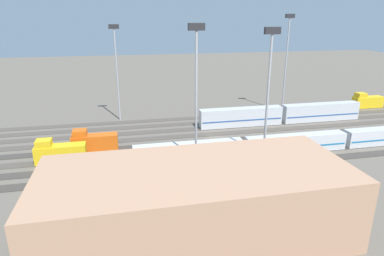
{
  "coord_description": "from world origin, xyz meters",
  "views": [
    {
      "loc": [
        21.98,
        75.17,
        28.49
      ],
      "look_at": [
        5.51,
        -1.31,
        2.5
      ],
      "focal_mm": 31.2,
      "sensor_mm": 36.0,
      "label": 1
    }
  ],
  "objects_px": {
    "train_on_track_6": "(296,143)",
    "light_mast_1": "(269,85)",
    "light_mast_0": "(287,52)",
    "light_mast_2": "(116,61)",
    "train_on_track_4": "(94,142)",
    "light_mast_3": "(196,84)",
    "maintenance_shed": "(196,202)",
    "train_on_track_2": "(282,115)",
    "train_on_track_5": "(59,152)",
    "train_on_track_0": "(367,101)"
  },
  "relations": [
    {
      "from": "train_on_track_4",
      "to": "light_mast_2",
      "type": "relative_size",
      "value": 0.37
    },
    {
      "from": "light_mast_2",
      "to": "train_on_track_4",
      "type": "bearing_deg",
      "value": 75.76
    },
    {
      "from": "light_mast_0",
      "to": "maintenance_shed",
      "type": "distance_m",
      "value": 71.25
    },
    {
      "from": "train_on_track_0",
      "to": "light_mast_2",
      "type": "relative_size",
      "value": 0.37
    },
    {
      "from": "train_on_track_2",
      "to": "light_mast_3",
      "type": "bearing_deg",
      "value": 41.38
    },
    {
      "from": "train_on_track_5",
      "to": "train_on_track_2",
      "type": "bearing_deg",
      "value": -165.24
    },
    {
      "from": "light_mast_2",
      "to": "train_on_track_0",
      "type": "bearing_deg",
      "value": 177.58
    },
    {
      "from": "train_on_track_0",
      "to": "light_mast_3",
      "type": "height_order",
      "value": "light_mast_3"
    },
    {
      "from": "train_on_track_2",
      "to": "train_on_track_4",
      "type": "relative_size",
      "value": 4.72
    },
    {
      "from": "light_mast_1",
      "to": "light_mast_3",
      "type": "xyz_separation_m",
      "value": [
        12.82,
        -1.31,
        0.35
      ]
    },
    {
      "from": "light_mast_0",
      "to": "light_mast_3",
      "type": "height_order",
      "value": "light_mast_0"
    },
    {
      "from": "light_mast_1",
      "to": "maintenance_shed",
      "type": "distance_m",
      "value": 26.17
    },
    {
      "from": "train_on_track_2",
      "to": "train_on_track_4",
      "type": "xyz_separation_m",
      "value": [
        50.44,
        10.0,
        -0.42
      ]
    },
    {
      "from": "train_on_track_6",
      "to": "train_on_track_0",
      "type": "relative_size",
      "value": 7.14
    },
    {
      "from": "light_mast_2",
      "to": "maintenance_shed",
      "type": "xyz_separation_m",
      "value": [
        -9.67,
        57.91,
        -12.07
      ]
    },
    {
      "from": "train_on_track_2",
      "to": "maintenance_shed",
      "type": "bearing_deg",
      "value": 51.96
    },
    {
      "from": "light_mast_2",
      "to": "light_mast_3",
      "type": "bearing_deg",
      "value": 108.51
    },
    {
      "from": "train_on_track_0",
      "to": "train_on_track_5",
      "type": "bearing_deg",
      "value": 15.13
    },
    {
      "from": "train_on_track_0",
      "to": "train_on_track_4",
      "type": "height_order",
      "value": "same"
    },
    {
      "from": "train_on_track_5",
      "to": "light_mast_3",
      "type": "distance_m",
      "value": 32.61
    },
    {
      "from": "light_mast_1",
      "to": "train_on_track_5",
      "type": "bearing_deg",
      "value": -19.23
    },
    {
      "from": "light_mast_3",
      "to": "maintenance_shed",
      "type": "bearing_deg",
      "value": 77.21
    },
    {
      "from": "train_on_track_2",
      "to": "train_on_track_5",
      "type": "bearing_deg",
      "value": 14.76
    },
    {
      "from": "light_mast_1",
      "to": "light_mast_2",
      "type": "distance_m",
      "value": 49.55
    },
    {
      "from": "light_mast_0",
      "to": "light_mast_2",
      "type": "bearing_deg",
      "value": -1.48
    },
    {
      "from": "train_on_track_6",
      "to": "light_mast_1",
      "type": "distance_m",
      "value": 20.95
    },
    {
      "from": "train_on_track_4",
      "to": "maintenance_shed",
      "type": "xyz_separation_m",
      "value": [
        -15.6,
        34.53,
        2.86
      ]
    },
    {
      "from": "train_on_track_2",
      "to": "light_mast_1",
      "type": "bearing_deg",
      "value": 57.64
    },
    {
      "from": "train_on_track_5",
      "to": "light_mast_1",
      "type": "height_order",
      "value": "light_mast_1"
    },
    {
      "from": "light_mast_0",
      "to": "light_mast_3",
      "type": "xyz_separation_m",
      "value": [
        37.18,
        39.3,
        -1.01
      ]
    },
    {
      "from": "light_mast_2",
      "to": "light_mast_3",
      "type": "xyz_separation_m",
      "value": [
        -13.6,
        40.61,
        0.48
      ]
    },
    {
      "from": "train_on_track_4",
      "to": "light_mast_3",
      "type": "relative_size",
      "value": 0.36
    },
    {
      "from": "light_mast_0",
      "to": "light_mast_2",
      "type": "xyz_separation_m",
      "value": [
        50.78,
        -1.31,
        -1.49
      ]
    },
    {
      "from": "train_on_track_4",
      "to": "light_mast_2",
      "type": "distance_m",
      "value": 28.37
    },
    {
      "from": "light_mast_0",
      "to": "light_mast_3",
      "type": "relative_size",
      "value": 1.07
    },
    {
      "from": "light_mast_1",
      "to": "maintenance_shed",
      "type": "xyz_separation_m",
      "value": [
        16.75,
        15.99,
        -12.2
      ]
    },
    {
      "from": "light_mast_0",
      "to": "maintenance_shed",
      "type": "bearing_deg",
      "value": 54.01
    },
    {
      "from": "train_on_track_6",
      "to": "train_on_track_0",
      "type": "height_order",
      "value": "train_on_track_0"
    },
    {
      "from": "train_on_track_0",
      "to": "maintenance_shed",
      "type": "height_order",
      "value": "maintenance_shed"
    },
    {
      "from": "light_mast_2",
      "to": "light_mast_3",
      "type": "distance_m",
      "value": 42.83
    },
    {
      "from": "maintenance_shed",
      "to": "train_on_track_6",
      "type": "bearing_deg",
      "value": -139.11
    },
    {
      "from": "train_on_track_4",
      "to": "light_mast_1",
      "type": "relative_size",
      "value": 0.37
    },
    {
      "from": "train_on_track_6",
      "to": "light_mast_3",
      "type": "distance_m",
      "value": 29.84
    },
    {
      "from": "train_on_track_2",
      "to": "light_mast_1",
      "type": "height_order",
      "value": "light_mast_1"
    },
    {
      "from": "train_on_track_4",
      "to": "light_mast_3",
      "type": "xyz_separation_m",
      "value": [
        -19.53,
        17.23,
        15.42
      ]
    },
    {
      "from": "train_on_track_2",
      "to": "light_mast_1",
      "type": "relative_size",
      "value": 1.75
    },
    {
      "from": "train_on_track_5",
      "to": "train_on_track_4",
      "type": "height_order",
      "value": "same"
    },
    {
      "from": "train_on_track_5",
      "to": "light_mast_0",
      "type": "height_order",
      "value": "light_mast_0"
    },
    {
      "from": "train_on_track_6",
      "to": "light_mast_1",
      "type": "xyz_separation_m",
      "value": [
        11.58,
        8.55,
        15.23
      ]
    },
    {
      "from": "train_on_track_6",
      "to": "train_on_track_2",
      "type": "xyz_separation_m",
      "value": [
        -6.51,
        -20.0,
        0.58
      ]
    }
  ]
}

